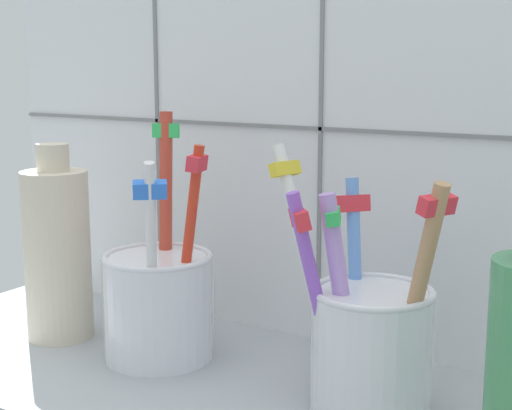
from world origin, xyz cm
name	(u,v)px	position (x,y,z in cm)	size (l,w,h in cm)	color
counter_slab	(245,401)	(0.00, 0.00, 1.00)	(64.00, 22.00, 2.00)	#9EA3A8
tile_wall_back	(328,84)	(0.00, 12.00, 22.50)	(64.00, 2.20, 45.00)	white
toothbrush_cup_left	(159,299)	(-8.60, 1.43, 6.54)	(8.55, 9.34, 18.44)	white
toothbrush_cup_right	(369,340)	(8.47, 1.37, 6.73)	(13.95, 8.44, 16.69)	silver
ceramic_vase	(57,252)	(-18.28, 0.64, 9.12)	(5.29, 5.29, 15.84)	beige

